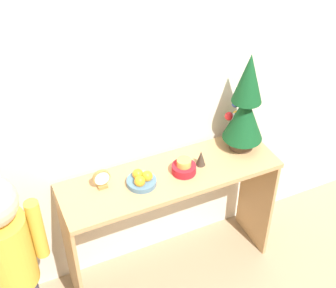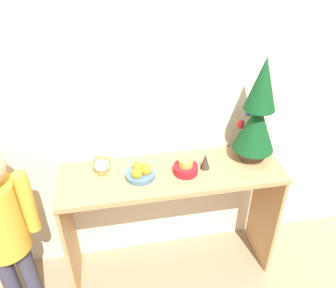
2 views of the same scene
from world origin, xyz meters
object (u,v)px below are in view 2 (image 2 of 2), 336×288
Objects in this scene: mini_tree at (258,114)px; singing_bowl at (186,168)px; desk_clock at (102,166)px; fruit_bowl at (140,173)px; figurine at (205,161)px.

singing_bowl is at bearing -170.56° from mini_tree.
desk_clock is (-0.86, 0.00, -0.23)m from mini_tree.
fruit_bowl is at bearing -174.71° from mini_tree.
fruit_bowl is (-0.66, -0.06, -0.26)m from mini_tree.
figurine is (-0.30, -0.05, -0.24)m from mini_tree.
figurine is (0.36, 0.01, 0.02)m from fruit_bowl.
mini_tree reaches higher than singing_bowl.
singing_bowl is 1.18× the size of desk_clock.
mini_tree is at bearing 9.44° from singing_bowl.
fruit_bowl is at bearing -177.98° from figurine.
fruit_bowl is at bearing -17.66° from desk_clock.
desk_clock is at bearing 179.82° from mini_tree.
singing_bowl is at bearing -1.64° from fruit_bowl.
fruit_bowl is 1.41× the size of desk_clock.
figurine is at bearing 2.02° from fruit_bowl.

